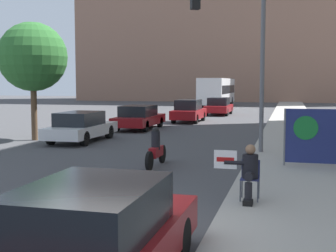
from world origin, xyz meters
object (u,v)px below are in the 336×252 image
(seated_protester, at_px, (249,171))
(parked_car_curbside, at_px, (95,238))
(car_on_road_distant, at_px, (189,111))
(car_on_road_far_lane, at_px, (219,106))
(car_on_road_nearest, at_px, (81,127))
(city_bus_on_road, at_px, (217,91))
(street_tree_near_curb, at_px, (33,57))
(car_on_road_midblock, at_px, (139,117))
(motorcycle_on_road, at_px, (156,150))
(protest_banner, at_px, (322,136))
(traffic_light_pole, at_px, (239,38))

(seated_protester, bearing_deg, parked_car_curbside, -107.96)
(seated_protester, bearing_deg, car_on_road_distant, 105.98)
(car_on_road_far_lane, bearing_deg, car_on_road_distant, -97.10)
(car_on_road_distant, bearing_deg, car_on_road_far_lane, 82.90)
(car_on_road_nearest, xyz_separation_m, city_bus_on_road, (1.42, 32.20, 1.13))
(car_on_road_nearest, bearing_deg, car_on_road_distant, 77.59)
(car_on_road_nearest, relative_size, street_tree_near_curb, 0.83)
(car_on_road_midblock, distance_m, street_tree_near_curb, 7.60)
(car_on_road_nearest, bearing_deg, parked_car_curbside, -64.31)
(car_on_road_far_lane, distance_m, city_bus_on_road, 13.10)
(seated_protester, xyz_separation_m, car_on_road_far_lane, (-4.87, 28.85, -0.07))
(car_on_road_nearest, relative_size, car_on_road_distant, 1.07)
(motorcycle_on_road, bearing_deg, seated_protester, -52.19)
(seated_protester, bearing_deg, street_tree_near_curb, 139.09)
(car_on_road_far_lane, bearing_deg, seated_protester, -80.42)
(car_on_road_nearest, xyz_separation_m, car_on_road_far_lane, (3.52, 19.31, 0.04))
(protest_banner, xyz_separation_m, motorcycle_on_road, (-5.08, -0.42, -0.53))
(car_on_road_midblock, relative_size, car_on_road_far_lane, 1.05)
(city_bus_on_road, bearing_deg, car_on_road_nearest, -92.53)
(protest_banner, height_order, car_on_road_midblock, protest_banner)
(car_on_road_midblock, bearing_deg, motorcycle_on_road, -69.35)
(seated_protester, xyz_separation_m, protest_banner, (1.79, 4.67, 0.27))
(seated_protester, height_order, street_tree_near_curb, street_tree_near_curb)
(parked_car_curbside, bearing_deg, car_on_road_far_lane, 95.64)
(protest_banner, height_order, car_on_road_nearest, protest_banner)
(car_on_road_distant, height_order, car_on_road_far_lane, car_on_road_distant)
(car_on_road_distant, height_order, motorcycle_on_road, car_on_road_distant)
(protest_banner, bearing_deg, car_on_road_midblock, 130.49)
(protest_banner, xyz_separation_m, car_on_road_far_lane, (-6.66, 24.18, -0.35))
(car_on_road_midblock, bearing_deg, parked_car_curbside, -73.45)
(protest_banner, relative_size, car_on_road_midblock, 0.48)
(city_bus_on_road, bearing_deg, seated_protester, -80.53)
(car_on_road_midblock, height_order, street_tree_near_curb, street_tree_near_curb)
(parked_car_curbside, distance_m, car_on_road_nearest, 15.75)
(traffic_light_pole, relative_size, parked_car_curbside, 1.45)
(car_on_road_nearest, height_order, city_bus_on_road, city_bus_on_road)
(protest_banner, bearing_deg, city_bus_on_road, 103.28)
(traffic_light_pole, bearing_deg, seated_protester, -82.08)
(parked_car_curbside, height_order, street_tree_near_curb, street_tree_near_curb)
(city_bus_on_road, bearing_deg, car_on_road_distant, -86.83)
(parked_car_curbside, distance_m, city_bus_on_road, 46.71)
(protest_banner, bearing_deg, seated_protester, -110.95)
(car_on_road_far_lane, bearing_deg, traffic_light_pole, -79.89)
(street_tree_near_curb, bearing_deg, city_bus_on_road, 83.32)
(parked_car_curbside, distance_m, car_on_road_far_lane, 33.66)
(car_on_road_midblock, distance_m, car_on_road_far_lane, 13.47)
(car_on_road_midblock, bearing_deg, street_tree_near_curb, -117.04)
(protest_banner, distance_m, car_on_road_distant, 18.19)
(car_on_road_distant, distance_m, street_tree_near_curb, 13.05)
(car_on_road_nearest, bearing_deg, seated_protester, -48.70)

